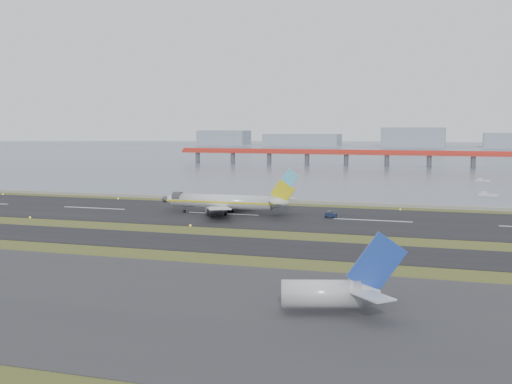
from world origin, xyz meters
TOP-DOWN VIEW (x-y plane):
  - ground at (0.00, 0.00)m, footprint 1000.00×1000.00m
  - apron_strip at (0.00, -55.00)m, footprint 1000.00×50.00m
  - taxiway_strip at (0.00, -12.00)m, footprint 1000.00×18.00m
  - runway_strip at (0.00, 30.00)m, footprint 1000.00×45.00m
  - seawall at (0.00, 60.00)m, footprint 1000.00×2.50m
  - bay_water at (0.00, 460.00)m, footprint 1400.00×800.00m
  - red_pier at (20.00, 250.00)m, footprint 260.00×5.00m
  - far_shoreline at (13.62, 620.00)m, footprint 1400.00×80.00m
  - airliner at (1.27, 29.45)m, footprint 38.52×32.89m
  - pushback_tug at (29.21, 31.18)m, footprint 3.21×2.35m
  - second_airliner_tail at (46.20, -52.52)m, footprint 15.76×12.72m
  - workboat_near at (70.13, 98.26)m, footprint 6.88×3.37m
  - workboat_far at (70.32, 158.84)m, footprint 6.60×3.03m

SIDE VIEW (x-z plane):
  - ground at x=0.00m, z-range 0.00..0.00m
  - bay_water at x=0.00m, z-range -0.65..0.65m
  - apron_strip at x=0.00m, z-range 0.00..0.10m
  - taxiway_strip at x=0.00m, z-range 0.00..0.10m
  - runway_strip at x=0.00m, z-range 0.00..0.10m
  - workboat_far at x=70.32m, z-range -0.28..1.26m
  - seawall at x=0.00m, z-range 0.00..1.00m
  - workboat_near at x=70.13m, z-range -0.29..1.31m
  - pushback_tug at x=29.21m, z-range -0.03..1.82m
  - second_airliner_tail at x=46.20m, z-range -2.04..7.82m
  - airliner at x=1.27m, z-range -2.94..9.86m
  - far_shoreline at x=13.62m, z-range -24.18..36.32m
  - red_pier at x=20.00m, z-range 2.18..12.38m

